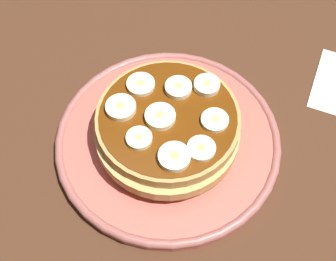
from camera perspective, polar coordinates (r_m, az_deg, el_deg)
The scene contains 12 objects.
ground_plane at distance 55.88cm, azimuth -0.00°, elevation -2.49°, with size 140.00×140.00×3.00cm, color #422616.
plate at distance 53.72cm, azimuth -0.00°, elevation -1.17°, with size 27.72×27.72×1.86cm.
pancake_stack at distance 51.21cm, azimuth -0.20°, elevation 0.39°, with size 17.73×17.48×4.75cm.
banana_slice_0 at distance 48.80cm, azimuth -1.03°, elevation 1.81°, with size 3.50×3.50×0.98cm.
banana_slice_1 at distance 51.20cm, azimuth 1.37°, elevation 5.59°, with size 3.20×3.20×0.97cm.
banana_slice_2 at distance 49.89cm, azimuth -6.15°, elevation 3.16°, with size 3.51×3.51×0.97cm.
banana_slice_3 at distance 51.70cm, azimuth -3.60°, elevation 6.02°, with size 3.37×3.37×0.79cm.
banana_slice_4 at distance 51.61cm, azimuth 5.11°, elevation 5.91°, with size 3.09×3.09×0.97cm.
banana_slice_5 at distance 46.90cm, azimuth 4.38°, elevation -2.39°, with size 3.15×3.15×0.72cm.
banana_slice_6 at distance 47.45cm, azimuth -3.81°, elevation -1.07°, with size 2.90×2.90×0.82cm.
banana_slice_7 at distance 46.12cm, azimuth 0.83°, elevation -3.51°, with size 3.52×3.52×0.98cm.
banana_slice_8 at distance 49.16cm, azimuth 6.19°, elevation 1.71°, with size 3.15×3.15×0.76cm.
Camera 1 is at (27.29, 4.28, 47.07)cm, focal length 46.45 mm.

